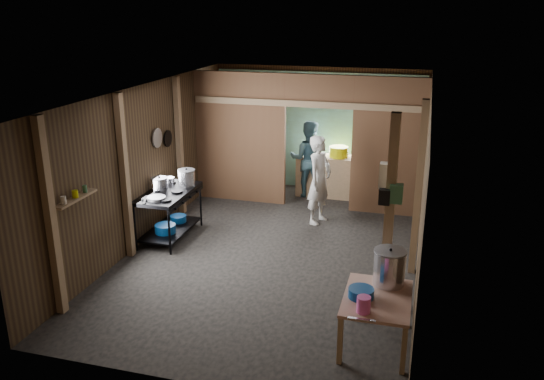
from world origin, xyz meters
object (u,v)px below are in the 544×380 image
(gas_range, at_px, (170,215))
(stove_pot_large, at_px, (187,178))
(pink_bucket, at_px, (364,305))
(yellow_tub, at_px, (339,152))
(prep_table, at_px, (376,320))
(stock_pot, at_px, (389,268))
(cook, at_px, (319,180))

(gas_range, distance_m, stove_pot_large, 0.70)
(gas_range, relative_size, pink_bucket, 7.60)
(pink_bucket, bearing_deg, gas_range, 143.64)
(gas_range, xyz_separation_m, yellow_tub, (2.42, 2.93, 0.54))
(gas_range, xyz_separation_m, prep_table, (3.71, -2.27, -0.10))
(prep_table, distance_m, pink_bucket, 0.57)
(prep_table, height_order, yellow_tub, yellow_tub)
(stock_pot, height_order, yellow_tub, yellow_tub)
(stock_pot, relative_size, pink_bucket, 2.49)
(stove_pot_large, bearing_deg, yellow_tub, 48.30)
(gas_range, height_order, pink_bucket, gas_range)
(prep_table, xyz_separation_m, stock_pot, (0.09, 0.35, 0.52))
(stock_pot, distance_m, pink_bucket, 0.77)
(stove_pot_large, height_order, cook, cook)
(pink_bucket, bearing_deg, cook, 107.48)
(pink_bucket, height_order, yellow_tub, yellow_tub)
(gas_range, bearing_deg, prep_table, -31.41)
(yellow_tub, bearing_deg, cook, -93.74)
(stock_pot, bearing_deg, yellow_tub, 105.95)
(stove_pot_large, bearing_deg, cook, 24.64)
(prep_table, xyz_separation_m, yellow_tub, (-1.29, 5.19, 0.65))
(prep_table, distance_m, stove_pot_large, 4.48)
(stove_pot_large, xyz_separation_m, yellow_tub, (2.25, 2.53, -0.01))
(prep_table, bearing_deg, pink_bucket, -107.63)
(pink_bucket, height_order, cook, cook)
(stove_pot_large, relative_size, pink_bucket, 1.65)
(pink_bucket, bearing_deg, yellow_tub, 101.84)
(stock_pot, distance_m, cook, 3.61)
(pink_bucket, relative_size, yellow_tub, 0.48)
(stove_pot_large, relative_size, stock_pot, 0.66)
(pink_bucket, xyz_separation_m, yellow_tub, (-1.17, 5.57, 0.24))
(prep_table, height_order, pink_bucket, pink_bucket)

